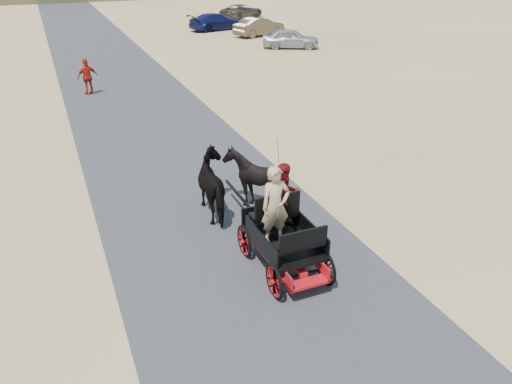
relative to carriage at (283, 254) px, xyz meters
name	(u,v)px	position (x,y,z in m)	size (l,w,h in m)	color
ground	(227,236)	(-0.71, 1.79, -0.36)	(140.00, 140.00, 0.00)	tan
road	(227,236)	(-0.71, 1.79, -0.35)	(6.00, 140.00, 0.01)	#38383A
carriage	(283,254)	(0.00, 0.00, 0.00)	(1.30, 2.40, 0.72)	black
horse_left	(217,186)	(-0.55, 3.00, 0.49)	(0.91, 2.01, 1.70)	black
horse_right	(255,179)	(0.55, 3.00, 0.49)	(1.37, 1.54, 1.70)	black
driver_man	(275,206)	(-0.20, 0.05, 1.26)	(0.66, 0.43, 1.80)	tan
passenger_woman	(285,196)	(0.30, 0.60, 1.15)	(0.77, 0.60, 1.58)	#660C0F
pedestrian	(88,77)	(-2.41, 16.88, 0.50)	(1.01, 0.42, 1.73)	#A21C12
car_a	(291,38)	(12.02, 23.77, 0.31)	(1.58, 3.92, 1.34)	#B2B2B7
car_b	(259,27)	(12.03, 29.43, 0.35)	(1.50, 4.30, 1.42)	brown
car_c	(216,22)	(9.83, 33.57, 0.32)	(1.92, 4.72, 1.37)	navy
car_d	(242,11)	(14.52, 39.54, 0.30)	(2.18, 4.73, 1.32)	brown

